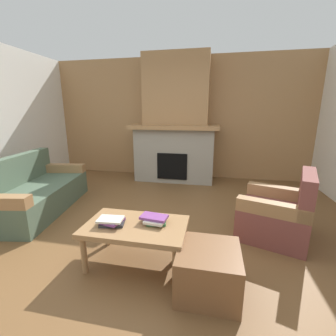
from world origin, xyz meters
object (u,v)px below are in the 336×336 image
(couch, at_px, (34,193))
(coffee_table, at_px, (136,229))
(ottoman, at_px, (208,271))
(fireplace, at_px, (175,128))
(armchair, at_px, (278,214))

(couch, relative_size, coffee_table, 1.92)
(couch, xyz_separation_m, ottoman, (2.71, -1.15, -0.09))
(coffee_table, height_order, ottoman, coffee_table)
(fireplace, distance_m, armchair, 2.90)
(coffee_table, bearing_deg, fireplace, 92.43)
(fireplace, height_order, couch, fireplace)
(couch, height_order, coffee_table, couch)
(fireplace, bearing_deg, ottoman, -75.51)
(fireplace, bearing_deg, armchair, -53.31)
(armchair, distance_m, coffee_table, 1.74)
(couch, bearing_deg, fireplace, 49.06)
(fireplace, relative_size, couch, 1.41)
(couch, xyz_separation_m, armchair, (3.51, -0.08, 0.01))
(couch, bearing_deg, armchair, -1.29)
(armchair, bearing_deg, couch, 178.71)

